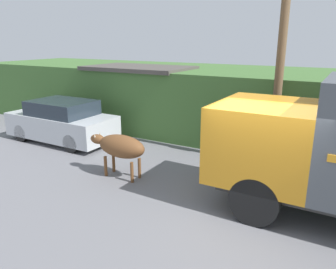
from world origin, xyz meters
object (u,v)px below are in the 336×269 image
utility_pole (282,48)px  parked_suv (62,122)px  pedestrian_on_hill (210,127)px  brown_cow (120,147)px

utility_pole → parked_suv: bearing=-169.2°
pedestrian_on_hill → utility_pole: size_ratio=0.25×
pedestrian_on_hill → parked_suv: bearing=21.2°
parked_suv → pedestrian_on_hill: (5.60, 1.47, 0.19)m
utility_pole → brown_cow: bearing=-139.0°
pedestrian_on_hill → utility_pole: (2.11, 0.00, 2.62)m
parked_suv → utility_pole: (7.71, 1.48, 2.81)m
parked_suv → pedestrian_on_hill: bearing=17.9°
parked_suv → brown_cow: bearing=-18.4°
brown_cow → utility_pole: size_ratio=0.27×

